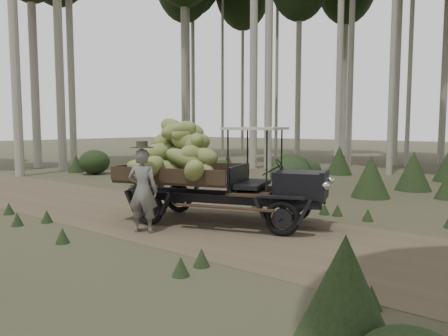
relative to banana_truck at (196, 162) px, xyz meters
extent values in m
plane|color=#473D2B|center=(0.24, -0.10, -1.38)|extent=(120.00, 120.00, 0.00)
cube|color=brown|center=(0.24, -0.10, -1.38)|extent=(70.00, 4.00, 0.01)
cube|color=black|center=(2.18, 0.88, -0.41)|extent=(1.23, 1.20, 0.54)
cube|color=black|center=(2.68, 1.06, -0.41)|extent=(0.42, 0.95, 0.60)
cube|color=black|center=(0.89, 0.43, -0.31)|extent=(0.53, 1.31, 0.54)
cube|color=#38281C|center=(-0.39, -0.03, -0.41)|extent=(3.16, 2.56, 0.08)
cube|color=#38281C|center=(-0.69, 0.80, -0.23)|extent=(2.59, 0.97, 0.31)
cube|color=#38281C|center=(-0.10, -0.85, -0.23)|extent=(2.59, 0.97, 0.31)
cube|color=#38281C|center=(-1.68, -0.48, -0.23)|extent=(0.64, 1.67, 0.31)
cube|color=beige|center=(1.29, 0.57, 0.78)|extent=(1.61, 1.93, 0.06)
cube|color=black|center=(0.45, 0.66, -0.78)|extent=(4.25, 1.59, 0.18)
cube|color=black|center=(0.69, -0.04, -0.78)|extent=(4.25, 1.59, 0.18)
torus|color=black|center=(1.73, 1.55, -1.01)|extent=(0.74, 0.37, 0.74)
torus|color=black|center=(2.25, 0.08, -1.01)|extent=(0.74, 0.37, 0.74)
torus|color=black|center=(-1.11, 0.54, -1.01)|extent=(0.74, 0.37, 0.74)
torus|color=black|center=(-0.59, -0.92, -1.01)|extent=(0.74, 0.37, 0.74)
sphere|color=beige|center=(2.61, 1.50, -0.36)|extent=(0.18, 0.18, 0.18)
sphere|color=beige|center=(2.90, 0.67, -0.36)|extent=(0.18, 0.18, 0.18)
ellipsoid|color=olive|center=(-1.26, -0.48, -0.18)|extent=(0.94, 0.88, 0.57)
ellipsoid|color=olive|center=(-0.43, 0.18, 0.21)|extent=(0.77, 0.72, 0.47)
ellipsoid|color=olive|center=(-0.08, 0.02, 0.47)|extent=(0.41, 0.73, 0.56)
ellipsoid|color=olive|center=(-0.27, -0.07, 0.76)|extent=(0.38, 0.73, 0.36)
ellipsoid|color=olive|center=(-0.64, -0.12, -0.18)|extent=(0.89, 0.71, 0.46)
ellipsoid|color=olive|center=(-0.79, -0.44, 0.22)|extent=(0.92, 0.87, 0.60)
ellipsoid|color=olive|center=(-0.03, 0.12, 0.46)|extent=(0.48, 0.75, 0.47)
ellipsoid|color=olive|center=(-0.54, -0.15, 0.76)|extent=(0.92, 0.46, 0.72)
ellipsoid|color=olive|center=(0.33, -0.09, -0.15)|extent=(0.74, 0.53, 0.50)
ellipsoid|color=olive|center=(-0.58, -0.15, 0.14)|extent=(0.80, 0.83, 0.64)
ellipsoid|color=olive|center=(-0.75, 0.06, 0.40)|extent=(0.91, 0.63, 0.63)
ellipsoid|color=olive|center=(-0.45, -0.17, 0.70)|extent=(0.64, 0.89, 0.47)
ellipsoid|color=olive|center=(-0.33, -0.52, -0.14)|extent=(0.85, 0.80, 0.58)
ellipsoid|color=olive|center=(0.05, -0.17, 0.18)|extent=(0.50, 0.83, 0.57)
ellipsoid|color=olive|center=(-0.85, -0.14, 0.41)|extent=(0.66, 0.82, 0.58)
ellipsoid|color=olive|center=(-0.25, 0.12, 0.69)|extent=(0.75, 0.63, 0.50)
ellipsoid|color=olive|center=(-0.93, -0.45, -0.19)|extent=(0.94, 0.98, 0.60)
ellipsoid|color=olive|center=(-0.01, -0.42, 0.11)|extent=(0.97, 0.74, 0.65)
ellipsoid|color=olive|center=(-0.20, -0.10, 0.47)|extent=(0.88, 0.86, 0.62)
ellipsoid|color=olive|center=(-0.36, -0.01, 0.73)|extent=(0.80, 0.45, 0.59)
ellipsoid|color=olive|center=(-0.69, -0.60, -0.12)|extent=(0.77, 0.54, 0.62)
ellipsoid|color=olive|center=(-1.36, 0.00, 0.19)|extent=(0.79, 0.89, 0.48)
ellipsoid|color=olive|center=(-0.05, 0.05, 0.49)|extent=(0.80, 0.76, 0.41)
ellipsoid|color=olive|center=(-0.26, -0.09, 0.66)|extent=(0.41, 0.80, 0.44)
ellipsoid|color=olive|center=(-0.84, -0.06, -0.19)|extent=(1.00, 0.88, 0.71)
ellipsoid|color=olive|center=(0.31, -0.05, 0.14)|extent=(0.75, 0.57, 0.49)
ellipsoid|color=olive|center=(-0.45, -1.03, -0.08)|extent=(0.80, 0.95, 0.74)
ellipsoid|color=olive|center=(0.56, -0.67, -0.10)|extent=(0.88, 0.79, 0.68)
imported|color=#63605B|center=(-0.18, -1.44, -0.50)|extent=(0.76, 0.65, 1.76)
cylinder|color=#373127|center=(-0.18, -1.44, 0.40)|extent=(0.62, 0.62, 0.02)
cylinder|color=#373127|center=(-0.18, -1.44, 0.46)|extent=(0.31, 0.31, 0.14)
cylinder|color=#B2AD9E|center=(-13.22, 13.40, 6.78)|extent=(0.44, 0.44, 16.33)
cylinder|color=#B2AD9E|center=(0.67, 20.50, 7.89)|extent=(0.38, 0.38, 18.55)
cylinder|color=#B2AD9E|center=(-12.86, 4.35, 5.88)|extent=(0.40, 0.40, 14.52)
cylinder|color=#B2AD9E|center=(-16.76, 6.73, 6.16)|extent=(0.28, 0.28, 15.09)
cylinder|color=#B2AD9E|center=(-9.70, 18.96, 8.39)|extent=(0.22, 0.22, 19.55)
cylinder|color=#B2AD9E|center=(-6.90, 16.99, 5.83)|extent=(0.35, 0.35, 14.42)
cylinder|color=#B2AD9E|center=(-15.30, 4.37, 5.71)|extent=(0.42, 0.42, 14.18)
cylinder|color=#B2AD9E|center=(-16.56, 17.82, 7.49)|extent=(0.29, 0.29, 17.74)
cylinder|color=#B2AD9E|center=(-6.85, 23.85, 6.66)|extent=(0.40, 0.40, 16.08)
cylinder|color=#B2AD9E|center=(-1.91, 22.83, 7.35)|extent=(0.25, 0.25, 17.47)
cylinder|color=#B2AD9E|center=(-3.04, 15.86, 6.74)|extent=(0.32, 0.32, 16.24)
cylinder|color=#B2AD9E|center=(-1.11, 17.75, 6.29)|extent=(0.27, 0.27, 15.34)
cylinder|color=#B2AD9E|center=(-13.70, 17.90, 9.77)|extent=(0.20, 0.20, 22.30)
cylinder|color=#B2AD9E|center=(-14.22, 21.09, 6.76)|extent=(0.24, 0.24, 16.29)
cylinder|color=#B2AD9E|center=(-16.31, 16.66, 6.84)|extent=(0.29, 0.29, 16.45)
ellipsoid|color=#233319|center=(-1.31, 7.74, -0.91)|extent=(1.16, 1.16, 0.93)
cone|color=#233319|center=(-5.36, 3.05, -1.16)|extent=(0.39, 0.39, 0.43)
ellipsoid|color=#233319|center=(-0.65, 6.29, -1.08)|extent=(0.73, 0.73, 0.58)
cone|color=#233319|center=(2.48, 8.33, -0.71)|extent=(1.22, 1.22, 1.35)
cone|color=#233319|center=(-5.35, 4.69, -0.98)|extent=(0.72, 0.72, 0.80)
cone|color=#233319|center=(-11.80, 4.40, -0.95)|extent=(0.77, 0.77, 0.86)
cone|color=#233319|center=(5.26, -3.86, -0.73)|extent=(1.17, 1.17, 1.30)
cone|color=#233319|center=(-1.61, 6.91, -0.96)|extent=(0.76, 0.76, 0.84)
ellipsoid|color=#233319|center=(-4.31, 6.16, -0.95)|extent=(1.06, 1.06, 0.85)
cone|color=#233319|center=(3.80, 7.06, -1.00)|extent=(0.69, 0.69, 0.77)
cone|color=#233319|center=(-6.91, 9.94, -0.98)|extent=(0.72, 0.72, 0.80)
ellipsoid|color=#233319|center=(-5.60, 3.18, -0.92)|extent=(1.14, 1.14, 0.91)
ellipsoid|color=#233319|center=(-1.55, 6.99, -0.78)|extent=(1.46, 1.46, 1.17)
ellipsoid|color=#233319|center=(-10.42, 4.48, -0.81)|extent=(1.39, 1.39, 1.11)
cone|color=#233319|center=(-1.57, 11.38, -0.73)|extent=(1.18, 1.18, 1.31)
cone|color=#233319|center=(-7.44, 4.67, -0.79)|extent=(1.06, 1.06, 1.18)
ellipsoid|color=#233319|center=(-0.74, 5.55, -0.81)|extent=(1.40, 1.40, 1.12)
cone|color=#233319|center=(1.89, 5.94, -0.72)|extent=(1.19, 1.19, 1.32)
cone|color=#233319|center=(-5.90, 8.80, -1.16)|extent=(0.40, 0.40, 0.45)
cone|color=#233319|center=(1.94, 2.62, -1.23)|extent=(0.27, 0.27, 0.30)
cone|color=#233319|center=(2.30, -2.87, -1.23)|extent=(0.27, 0.27, 0.30)
cone|color=#233319|center=(-2.82, -2.81, -1.23)|extent=(0.27, 0.27, 0.30)
cone|color=#233319|center=(4.92, -2.26, -1.23)|extent=(0.27, 0.27, 0.30)
cone|color=#233319|center=(-4.25, -2.33, -1.23)|extent=(0.27, 0.27, 0.30)
cone|color=#233319|center=(-2.61, -2.23, -1.23)|extent=(0.27, 0.27, 0.30)
cone|color=#233319|center=(0.20, 2.10, -1.23)|extent=(0.27, 0.27, 0.30)
cone|color=#233319|center=(2.25, -2.35, -1.23)|extent=(0.27, 0.27, 0.30)
cone|color=#233319|center=(-3.08, 2.79, -1.23)|extent=(0.27, 0.27, 0.30)
cone|color=#233319|center=(-4.65, 2.46, -1.23)|extent=(0.27, 0.27, 0.30)
cone|color=#233319|center=(-0.72, -2.97, -1.23)|extent=(0.27, 0.27, 0.30)
cone|color=#233319|center=(3.08, 2.56, -1.23)|extent=(0.27, 0.27, 0.30)
cone|color=#233319|center=(2.28, 2.67, -1.23)|extent=(0.27, 0.27, 0.30)
camera|label=1|loc=(6.73, -7.36, 0.84)|focal=35.00mm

